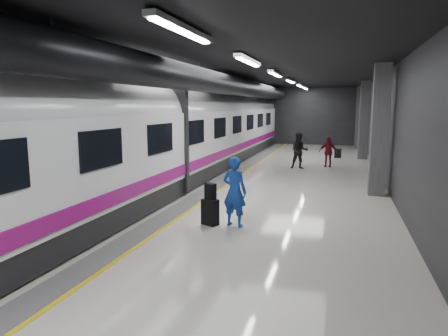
% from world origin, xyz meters
% --- Properties ---
extents(ground, '(40.00, 40.00, 0.00)m').
position_xyz_m(ground, '(0.00, 0.00, 0.00)').
color(ground, silver).
rests_on(ground, ground).
extents(platform_hall, '(10.02, 40.02, 4.51)m').
position_xyz_m(platform_hall, '(-0.29, 0.96, 3.54)').
color(platform_hall, black).
rests_on(platform_hall, ground).
extents(train, '(3.05, 38.00, 4.05)m').
position_xyz_m(train, '(-3.25, -0.00, 2.07)').
color(train, black).
rests_on(train, ground).
extents(traveler_main, '(0.75, 0.58, 1.82)m').
position_xyz_m(traveler_main, '(0.72, -2.97, 0.91)').
color(traveler_main, '#1742B0').
rests_on(traveler_main, ground).
extents(suitcase_main, '(0.49, 0.40, 0.68)m').
position_xyz_m(suitcase_main, '(0.08, -3.04, 0.34)').
color(suitcase_main, black).
rests_on(suitcase_main, ground).
extents(shoulder_bag, '(0.36, 0.32, 0.42)m').
position_xyz_m(shoulder_bag, '(0.08, -3.02, 0.89)').
color(shoulder_bag, black).
rests_on(shoulder_bag, suitcase_main).
extents(traveler_far_a, '(0.98, 0.83, 1.78)m').
position_xyz_m(traveler_far_a, '(1.36, 7.12, 0.89)').
color(traveler_far_a, black).
rests_on(traveler_far_a, ground).
extents(traveler_far_b, '(0.93, 0.44, 1.53)m').
position_xyz_m(traveler_far_b, '(2.69, 8.20, 0.77)').
color(traveler_far_b, maroon).
rests_on(traveler_far_b, ground).
extents(suitcase_far, '(0.40, 0.30, 0.54)m').
position_xyz_m(suitcase_far, '(3.16, 12.01, 0.27)').
color(suitcase_far, black).
rests_on(suitcase_far, ground).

